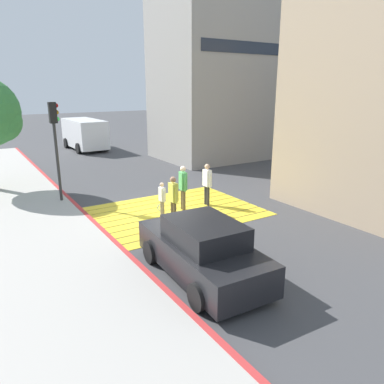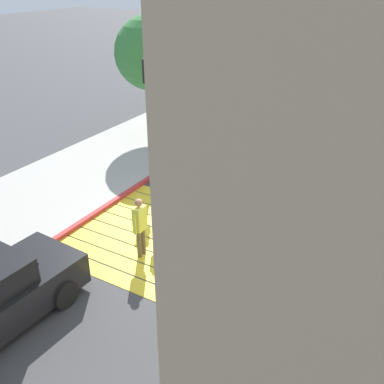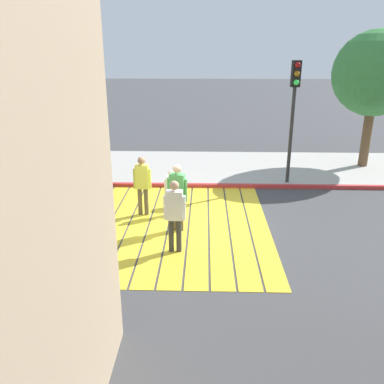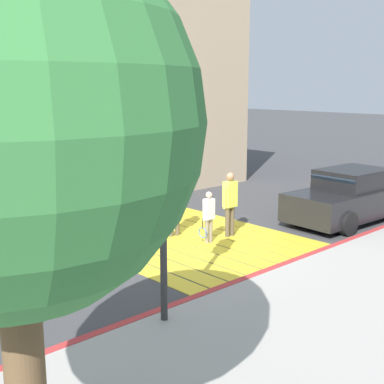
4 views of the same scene
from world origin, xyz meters
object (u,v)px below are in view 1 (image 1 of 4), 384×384
car_parked_near_curb (202,250)px  pedestrian_adult_trailing (183,185)px  pedestrian_adult_side (173,196)px  pedestrian_child_with_racket (162,197)px  van_down_street (85,133)px  pedestrian_adult_lead (207,181)px  traffic_light_corner (55,132)px

car_parked_near_curb → pedestrian_adult_trailing: pedestrian_adult_trailing is taller
pedestrian_adult_side → pedestrian_child_with_racket: size_ratio=1.29×
car_parked_near_curb → pedestrian_adult_trailing: (2.35, 4.89, 0.33)m
pedestrian_adult_trailing → pedestrian_adult_side: bearing=-134.5°
car_parked_near_curb → van_down_street: bearing=81.1°
car_parked_near_curb → pedestrian_adult_side: bearing=71.2°
car_parked_near_curb → pedestrian_adult_lead: 6.05m
pedestrian_adult_lead → pedestrian_child_with_racket: bearing=-173.6°
pedestrian_adult_lead → pedestrian_adult_trailing: (-1.18, -0.02, 0.03)m
van_down_street → pedestrian_adult_lead: (0.10, -16.90, -0.24)m
car_parked_near_curb → pedestrian_adult_side: pedestrian_adult_side is taller
car_parked_near_curb → pedestrian_adult_side: (1.30, 3.83, 0.28)m
pedestrian_adult_lead → pedestrian_child_with_racket: 2.29m
traffic_light_corner → car_parked_near_curb: bearing=-79.5°
traffic_light_corner → van_down_street: bearing=69.3°
pedestrian_adult_side → pedestrian_child_with_racket: bearing=92.1°
car_parked_near_curb → pedestrian_child_with_racket: size_ratio=3.24×
traffic_light_corner → pedestrian_adult_lead: traffic_light_corner is taller
pedestrian_adult_lead → pedestrian_child_with_racket: pedestrian_adult_lead is taller
pedestrian_adult_trailing → pedestrian_child_with_racket: size_ratio=1.35×
van_down_street → pedestrian_child_with_racket: (-2.16, -17.16, -0.51)m
pedestrian_adult_trailing → pedestrian_adult_side: (-1.05, -1.07, -0.04)m
car_parked_near_curb → pedestrian_adult_trailing: 5.44m
van_down_street → traffic_light_corner: (-5.01, -13.28, 1.76)m
van_down_street → pedestrian_adult_trailing: size_ratio=2.89×
van_down_street → pedestrian_adult_trailing: 16.96m
pedestrian_adult_side → pedestrian_child_with_racket: (-0.03, 0.83, -0.25)m
van_down_street → pedestrian_adult_trailing: (-1.08, -16.92, -0.21)m
van_down_street → car_parked_near_curb: bearing=-98.9°
pedestrian_adult_lead → pedestrian_adult_trailing: bearing=-179.1°
traffic_light_corner → pedestrian_adult_side: bearing=-58.6°
car_parked_near_curb → pedestrian_adult_trailing: bearing=64.3°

